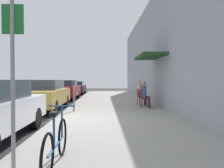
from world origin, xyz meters
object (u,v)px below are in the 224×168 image
(parked_car_1, at_px, (44,95))
(parking_meter, at_px, (74,93))
(parked_car_3, at_px, (76,87))
(street_sign, at_px, (13,69))
(seated_patron_1, at_px, (142,92))
(cafe_chair_1, at_px, (140,96))
(cafe_chair_0, at_px, (144,97))
(seated_patron_0, at_px, (145,93))
(bicycle_0, at_px, (56,144))
(parked_car_2, at_px, (65,89))

(parked_car_1, bearing_deg, parking_meter, -33.70)
(parked_car_3, height_order, street_sign, street_sign)
(seated_patron_1, bearing_deg, cafe_chair_1, -175.63)
(parked_car_3, relative_size, street_sign, 1.69)
(cafe_chair_0, bearing_deg, parked_car_1, -179.39)
(parked_car_3, distance_m, street_sign, 18.89)
(cafe_chair_1, xyz_separation_m, seated_patron_1, (0.06, 0.00, 0.19))
(cafe_chair_1, bearing_deg, parked_car_3, 114.13)
(parking_meter, relative_size, street_sign, 0.51)
(parked_car_3, distance_m, seated_patron_1, 11.69)
(seated_patron_0, distance_m, seated_patron_1, 0.91)
(parking_meter, bearing_deg, street_sign, -90.46)
(parking_meter, height_order, cafe_chair_1, parking_meter)
(bicycle_0, distance_m, seated_patron_1, 8.48)
(parked_car_3, height_order, seated_patron_0, seated_patron_0)
(bicycle_0, bearing_deg, seated_patron_0, 68.99)
(parked_car_1, height_order, parked_car_2, parked_car_1)
(parking_meter, bearing_deg, parked_car_2, 103.03)
(parked_car_3, bearing_deg, parked_car_2, -90.00)
(parked_car_1, bearing_deg, parked_car_3, 90.00)
(parked_car_1, xyz_separation_m, cafe_chair_1, (4.77, 0.94, -0.13))
(street_sign, relative_size, bicycle_0, 1.52)
(parked_car_1, xyz_separation_m, parked_car_2, (0.00, 5.66, -0.01))
(parked_car_1, height_order, seated_patron_0, parked_car_1)
(seated_patron_0, bearing_deg, bicycle_0, -111.01)
(parked_car_1, bearing_deg, street_sign, -78.26)
(parked_car_3, distance_m, parking_meter, 12.72)
(cafe_chair_1, distance_m, seated_patron_1, 0.20)
(cafe_chair_0, xyz_separation_m, seated_patron_1, (0.06, 0.89, 0.19))
(parked_car_2, xyz_separation_m, cafe_chair_1, (4.77, -4.72, -0.13))
(parked_car_3, height_order, bicycle_0, parked_car_3)
(parking_meter, distance_m, cafe_chair_1, 3.79)
(parked_car_1, distance_m, bicycle_0, 7.39)
(seated_patron_0, relative_size, cafe_chair_1, 1.48)
(parked_car_3, xyz_separation_m, seated_patron_0, (4.83, -11.56, 0.13))
(cafe_chair_1, height_order, seated_patron_1, seated_patron_1)
(parked_car_3, relative_size, bicycle_0, 2.57)
(street_sign, distance_m, cafe_chair_1, 8.85)
(bicycle_0, xyz_separation_m, cafe_chair_1, (2.67, 8.02, 0.14))
(cafe_chair_0, xyz_separation_m, seated_patron_0, (0.06, -0.02, 0.19))
(bicycle_0, relative_size, seated_patron_0, 1.33)
(street_sign, distance_m, bicycle_0, 1.31)
(parked_car_2, xyz_separation_m, bicycle_0, (2.10, -12.74, -0.27))
(parked_car_2, height_order, cafe_chair_1, parked_car_2)
(bicycle_0, distance_m, cafe_chair_0, 7.62)
(seated_patron_1, bearing_deg, cafe_chair_0, -93.61)
(street_sign, xyz_separation_m, bicycle_0, (0.60, 0.14, -1.16))
(parking_meter, xyz_separation_m, seated_patron_0, (3.28, 1.07, -0.07))
(street_sign, bearing_deg, cafe_chair_0, 65.74)
(parked_car_2, xyz_separation_m, parking_meter, (1.55, -6.70, 0.14))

